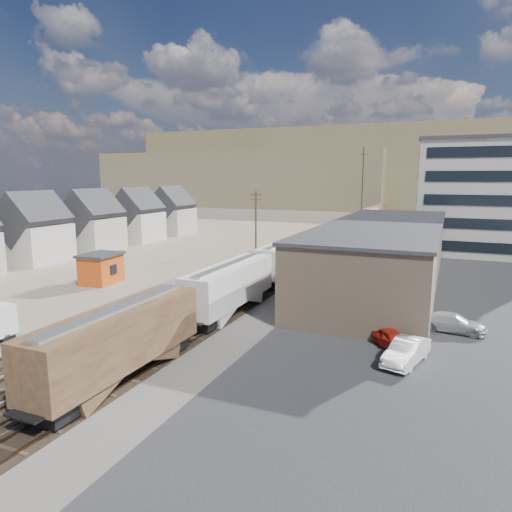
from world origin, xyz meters
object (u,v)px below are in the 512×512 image
at_px(parked_car_white, 406,352).
at_px(parked_car_red, 393,340).
at_px(maintenance_shed, 101,268).
at_px(utility_pole_north, 256,219).
at_px(parked_car_blue, 484,253).
at_px(parked_car_silver, 453,323).
at_px(freight_train, 331,235).

bearing_deg(parked_car_white, parked_car_red, 131.05).
bearing_deg(maintenance_shed, utility_pole_north, 76.57).
height_order(maintenance_shed, parked_car_blue, maintenance_shed).
distance_m(parked_car_white, parked_car_silver, 8.62).
bearing_deg(utility_pole_north, maintenance_shed, -103.43).
height_order(utility_pole_north, parked_car_white, utility_pole_north).
distance_m(maintenance_shed, parked_car_blue, 56.28).
bearing_deg(freight_train, parked_car_blue, 9.06).
xyz_separation_m(maintenance_shed, parked_car_blue, (42.68, 36.67, -1.11)).
distance_m(utility_pole_north, parked_car_silver, 45.03).
xyz_separation_m(maintenance_shed, parked_car_red, (34.23, -8.11, -1.14)).
distance_m(parked_car_red, parked_car_white, 2.61).
height_order(parked_car_white, parked_car_blue, parked_car_white).
height_order(maintenance_shed, parked_car_silver, maintenance_shed).
height_order(utility_pole_north, maintenance_shed, utility_pole_north).
xyz_separation_m(freight_train, parked_car_red, (14.80, -41.07, -2.10)).
xyz_separation_m(freight_train, parked_car_white, (15.95, -43.40, -1.97)).
distance_m(parked_car_red, parked_car_silver, 7.07).
height_order(freight_train, utility_pole_north, utility_pole_north).
distance_m(freight_train, parked_car_white, 46.28).
xyz_separation_m(maintenance_shed, parked_car_silver, (38.29, -2.32, -1.09)).
bearing_deg(utility_pole_north, parked_car_white, -54.97).
relative_size(utility_pole_north, maintenance_shed, 1.91).
bearing_deg(parked_car_blue, maintenance_shed, -155.08).
height_order(parked_car_white, parked_car_silver, parked_car_white).
xyz_separation_m(parked_car_red, parked_car_silver, (4.06, 5.78, 0.05)).
relative_size(maintenance_shed, parked_car_red, 1.28).
bearing_deg(utility_pole_north, freight_train, 14.16).
xyz_separation_m(parked_car_red, parked_car_blue, (8.45, 44.78, 0.03)).
height_order(utility_pole_north, parked_car_silver, utility_pole_north).
height_order(utility_pole_north, parked_car_blue, utility_pole_north).
bearing_deg(parked_car_blue, parked_car_red, -116.44).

